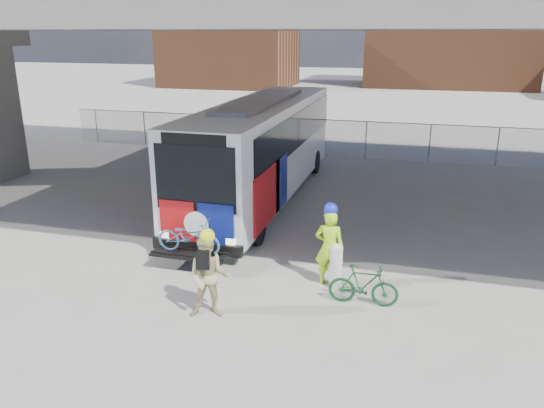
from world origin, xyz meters
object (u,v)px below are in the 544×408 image
at_px(bus, 262,143).
at_px(bollard, 336,264).
at_px(bike_parked, 363,285).
at_px(cyclist_tan, 209,276).
at_px(cyclist_hivis, 329,246).

xyz_separation_m(bus, bollard, (3.82, -6.54, -1.49)).
bearing_deg(bike_parked, cyclist_tan, 112.41).
relative_size(bus, bollard, 11.24).
distance_m(bus, bike_parked, 8.68).
distance_m(bus, bollard, 7.72).
relative_size(cyclist_hivis, bike_parked, 1.34).
height_order(cyclist_hivis, cyclist_tan, cyclist_hivis).
height_order(bus, bollard, bus).
distance_m(bollard, bike_parked, 1.00).
height_order(bollard, cyclist_tan, cyclist_tan).
distance_m(cyclist_hivis, bike_parked, 1.34).
xyz_separation_m(bus, bike_parked, (4.56, -7.21, -1.63)).
xyz_separation_m(cyclist_tan, bike_parked, (3.16, 1.43, -0.49)).
bearing_deg(cyclist_hivis, cyclist_tan, 45.87).
bearing_deg(cyclist_hivis, bollard, 147.97).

